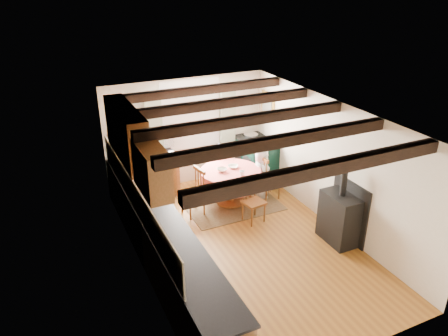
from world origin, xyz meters
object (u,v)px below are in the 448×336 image
chair_right (269,177)px  child_far (219,166)px  chair_near (254,201)px  chair_left (193,192)px  aga_range (255,159)px  cast_iron_stove (341,206)px  dining_table (230,187)px  child_right (261,173)px  cup (242,173)px

chair_right → child_far: child_far is taller
chair_near → child_far: size_ratio=0.84×
chair_left → aga_range: bearing=106.5°
chair_right → child_far: 1.15m
chair_near → chair_left: bearing=132.8°
cast_iron_stove → chair_left: bearing=135.7°
dining_table → child_far: size_ratio=1.18×
dining_table → child_right: bearing=-0.2°
chair_left → cast_iron_stove: size_ratio=0.67×
chair_right → aga_range: bearing=-10.8°
cast_iron_stove → dining_table: bearing=119.3°
child_far → cup: bearing=80.3°
chair_left → cast_iron_stove: bearing=36.4°
aga_range → cast_iron_stove: size_ratio=0.74×
child_right → cup: bearing=133.8°
dining_table → cup: size_ratio=12.35×
dining_table → chair_right: size_ratio=1.30×
child_far → chair_right: bearing=121.6°
chair_left → chair_near: bearing=43.1°
dining_table → chair_right: 0.87m
chair_right → cup: (-0.76, -0.20, 0.32)m
chair_left → child_right: child_right is taller
chair_left → cast_iron_stove: cast_iron_stove is taller
chair_right → chair_left: bearing=89.2°
child_right → aga_range: bearing=-3.1°
aga_range → cast_iron_stove: bearing=-87.8°
cast_iron_stove → cup: 2.03m
chair_right → chair_near: bearing=133.3°
cast_iron_stove → child_right: cast_iron_stove is taller
cup → chair_right: bearing=15.0°
dining_table → aga_range: aga_range is taller
chair_near → aga_range: size_ratio=0.84×
aga_range → cast_iron_stove: 2.89m
dining_table → aga_range: bearing=39.0°
dining_table → child_far: child_far is taller
dining_table → cast_iron_stove: size_ratio=0.87×
dining_table → child_far: 0.78m
aga_range → chair_left: bearing=-154.1°
chair_near → dining_table: bearing=87.2°
aga_range → cast_iron_stove: cast_iron_stove is taller
child_far → cup: child_far is taller
chair_near → aga_range: 1.91m
cast_iron_stove → cup: (-1.04, 1.74, 0.08)m
chair_near → chair_right: chair_right is taller
dining_table → chair_left: bearing=-174.7°
dining_table → chair_right: bearing=-6.4°
dining_table → child_far: (0.09, 0.76, 0.15)m
dining_table → aga_range: (1.04, 0.84, 0.11)m
aga_range → child_right: bearing=-111.0°
aga_range → child_far: 0.96m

